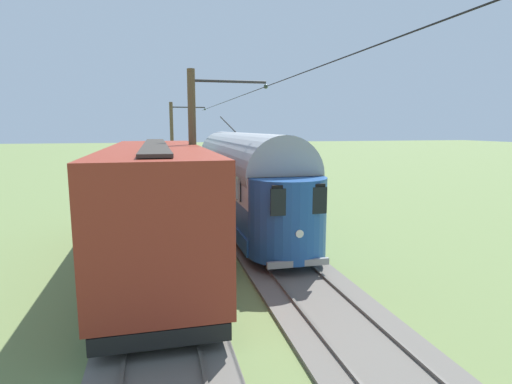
% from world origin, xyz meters
% --- Properties ---
extents(ground_plane, '(220.00, 220.00, 0.00)m').
position_xyz_m(ground_plane, '(0.00, 0.00, 0.00)').
color(ground_plane, olive).
extents(track_streetcar_siding, '(2.80, 80.00, 0.18)m').
position_xyz_m(track_streetcar_siding, '(-2.01, -0.31, 0.05)').
color(track_streetcar_siding, '#666059').
rests_on(track_streetcar_siding, ground).
extents(track_adjacent_siding, '(2.80, 80.00, 0.18)m').
position_xyz_m(track_adjacent_siding, '(2.01, -0.31, 0.05)').
color(track_adjacent_siding, '#666059').
rests_on(track_adjacent_siding, ground).
extents(vintage_streetcar, '(2.65, 15.66, 5.07)m').
position_xyz_m(vintage_streetcar, '(-2.01, 2.74, 2.25)').
color(vintage_streetcar, '#1E4C93').
rests_on(vintage_streetcar, ground).
extents(boxcar_adjacent, '(2.96, 12.16, 3.85)m').
position_xyz_m(boxcar_adjacent, '(2.01, 8.02, 2.16)').
color(boxcar_adjacent, maroon).
rests_on(boxcar_adjacent, ground).
extents(catenary_pole_foreground, '(2.94, 0.28, 6.57)m').
position_xyz_m(catenary_pole_foreground, '(0.62, -12.50, 3.45)').
color(catenary_pole_foreground, brown).
rests_on(catenary_pole_foreground, ground).
extents(catenary_pole_mid_near, '(2.94, 0.28, 6.57)m').
position_xyz_m(catenary_pole_mid_near, '(0.62, 6.66, 3.45)').
color(catenary_pole_mid_near, brown).
rests_on(catenary_pole_mid_near, ground).
extents(overhead_wire_run, '(2.74, 42.31, 0.18)m').
position_xyz_m(overhead_wire_run, '(-1.96, 5.90, 6.03)').
color(overhead_wire_run, black).
rests_on(overhead_wire_run, ground).
extents(spare_tie_stack, '(2.40, 2.40, 0.54)m').
position_xyz_m(spare_tie_stack, '(5.22, -6.35, 0.27)').
color(spare_tie_stack, '#382819').
rests_on(spare_tie_stack, ground).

